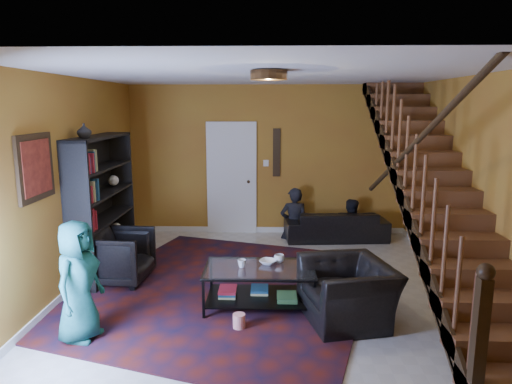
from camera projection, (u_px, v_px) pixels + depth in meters
floor at (268, 287)px, 6.16m from camera, size 5.50×5.50×0.00m
room at (187, 252)px, 7.50m from camera, size 5.50×5.50×5.50m
staircase at (434, 187)px, 5.84m from camera, size 0.95×5.02×3.18m
bookshelf at (103, 207)px, 6.64m from camera, size 0.35×1.80×2.00m
door at (232, 180)px, 8.66m from camera, size 0.82×0.05×2.05m
framed_picture at (35, 167)px, 5.02m from camera, size 0.04×0.74×0.74m
wall_hanging at (277, 153)px, 8.55m from camera, size 0.14×0.03×0.90m
ceiling_fixture at (269, 75)px, 4.86m from camera, size 0.40×0.40×0.10m
rug at (226, 289)px, 6.08m from camera, size 4.60×4.93×0.02m
sofa at (336, 225)px, 8.33m from camera, size 1.89×0.85×0.54m
armchair_left at (120, 256)px, 6.30m from camera, size 0.87×0.85×0.74m
armchair_right at (347, 292)px, 5.18m from camera, size 1.12×1.22×0.68m
person_adult_a at (294, 225)px, 8.41m from camera, size 0.53×0.37×1.40m
person_adult_b at (350, 231)px, 8.40m from camera, size 0.63×0.52×1.19m
person_child at (78, 281)px, 4.69m from camera, size 0.53×0.70×1.29m
coffee_table at (259, 284)px, 5.52m from camera, size 1.32×0.77×0.50m
cup_a at (279, 259)px, 5.65m from camera, size 0.14×0.14×0.10m
cup_b at (242, 264)px, 5.48m from camera, size 0.11×0.11×0.10m
bowl at (268, 262)px, 5.60m from camera, size 0.27×0.27×0.05m
vase at (84, 131)px, 5.93m from camera, size 0.18×0.18×0.19m
popcorn_bucket at (239, 321)px, 5.00m from camera, size 0.15×0.15×0.16m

